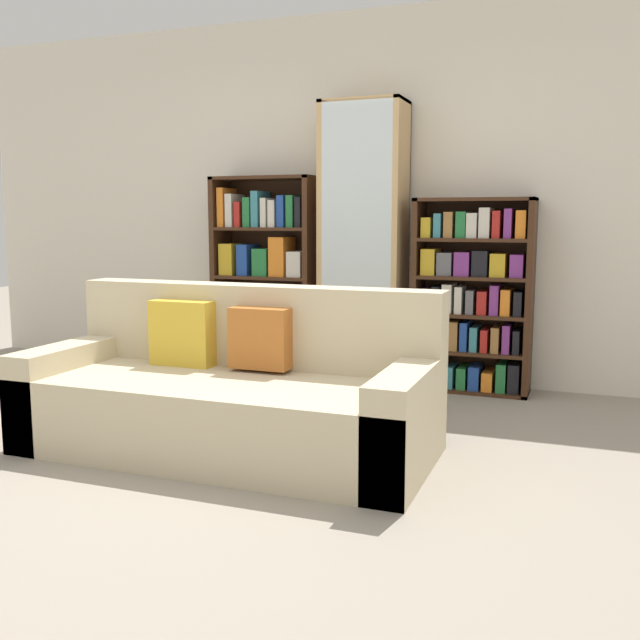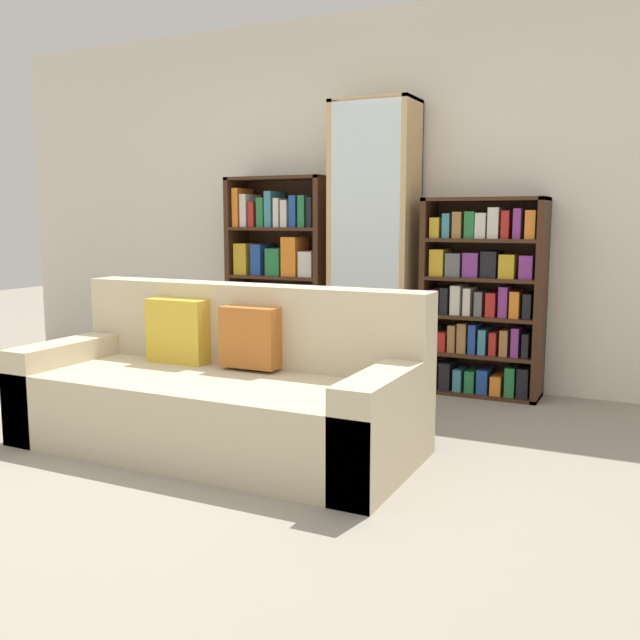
% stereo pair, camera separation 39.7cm
% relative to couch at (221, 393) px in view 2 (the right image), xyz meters
% --- Properties ---
extents(ground_plane, '(16.00, 16.00, 0.00)m').
position_rel_couch_xyz_m(ground_plane, '(-0.01, -0.47, -0.29)').
color(ground_plane, gray).
extents(wall_back, '(6.63, 0.06, 2.70)m').
position_rel_couch_xyz_m(wall_back, '(-0.01, 1.94, 1.06)').
color(wall_back, silver).
rests_on(wall_back, ground).
extents(couch, '(2.11, 0.90, 0.84)m').
position_rel_couch_xyz_m(couch, '(0.00, 0.00, 0.00)').
color(couch, beige).
rests_on(couch, ground).
extents(bookshelf_left, '(0.81, 0.32, 1.52)m').
position_rel_couch_xyz_m(bookshelf_left, '(-0.60, 1.74, 0.44)').
color(bookshelf_left, '#3D2314').
rests_on(bookshelf_left, ground).
extents(display_cabinet, '(0.59, 0.36, 2.03)m').
position_rel_couch_xyz_m(display_cabinet, '(0.18, 1.72, 0.72)').
color(display_cabinet, tan).
rests_on(display_cabinet, ground).
extents(bookshelf_right, '(0.81, 0.32, 1.34)m').
position_rel_couch_xyz_m(bookshelf_right, '(0.97, 1.74, 0.37)').
color(bookshelf_right, '#3D2314').
rests_on(bookshelf_right, ground).
extents(wine_bottle, '(0.08, 0.08, 0.38)m').
position_rel_couch_xyz_m(wine_bottle, '(0.76, 1.02, -0.13)').
color(wine_bottle, '#143819').
rests_on(wine_bottle, ground).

